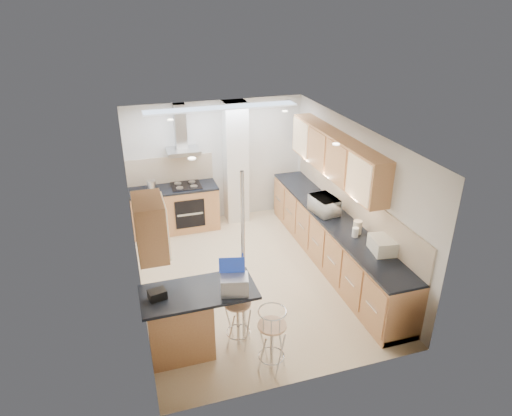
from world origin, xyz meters
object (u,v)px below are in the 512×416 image
object	(u,v)px
microwave	(325,205)
bread_bin	(383,245)
laptop	(235,285)
bar_stool_end	(272,340)
bar_stool_near	(238,317)

from	to	relation	value
microwave	bread_bin	world-z (taller)	microwave
microwave	bread_bin	distance (m)	1.46
laptop	bar_stool_end	bearing A→B (deg)	-40.19
bar_stool_near	microwave	bearing A→B (deg)	49.07
microwave	bar_stool_end	bearing A→B (deg)	134.46
bar_stool_end	microwave	bearing A→B (deg)	-14.64
bread_bin	bar_stool_near	bearing A→B (deg)	-165.43
laptop	bread_bin	xyz separation A→B (m)	(2.35, 0.36, -0.03)
microwave	laptop	bearing A→B (deg)	122.80
bar_stool_end	bread_bin	size ratio (longest dim) A/B	2.22
microwave	bar_stool_end	size ratio (longest dim) A/B	0.58
laptop	bread_bin	bearing A→B (deg)	22.11
bar_stool_near	bread_bin	size ratio (longest dim) A/B	2.18
microwave	bar_stool_end	distance (m)	2.91
laptop	bar_stool_end	world-z (taller)	laptop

